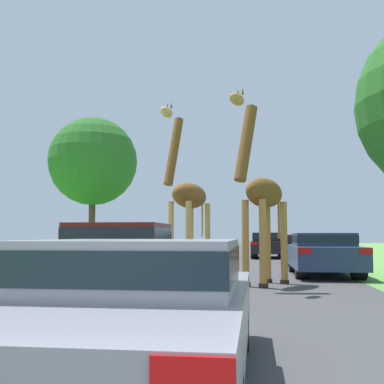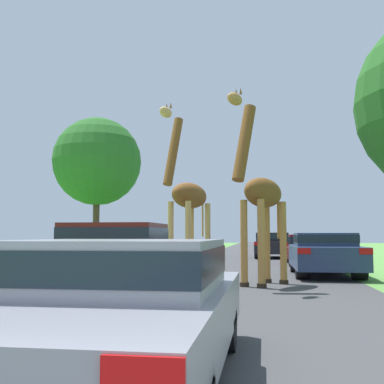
{
  "view_description": "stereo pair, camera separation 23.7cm",
  "coord_description": "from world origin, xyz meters",
  "px_view_note": "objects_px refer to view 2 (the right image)",
  "views": [
    {
      "loc": [
        0.33,
        -0.09,
        1.29
      ],
      "look_at": [
        -1.55,
        14.32,
        2.59
      ],
      "focal_mm": 45.0,
      "sensor_mm": 36.0,
      "label": 1
    },
    {
      "loc": [
        0.57,
        -0.05,
        1.29
      ],
      "look_at": [
        -1.55,
        14.32,
        2.59
      ],
      "focal_mm": 45.0,
      "sensor_mm": 36.0,
      "label": 2
    }
  ],
  "objects_px": {
    "giraffe_near_road": "(188,199)",
    "car_queue_right": "(272,244)",
    "car_far_ahead": "(115,260)",
    "car_queue_left": "(324,253)",
    "car_lead_maroon": "(115,304)",
    "tree_centre_back": "(97,162)",
    "car_verge_right": "(307,249)",
    "giraffe_companion": "(260,196)"
  },
  "relations": [
    {
      "from": "giraffe_near_road",
      "to": "car_queue_right",
      "type": "xyz_separation_m",
      "value": [
        2.73,
        13.51,
        -1.62
      ]
    },
    {
      "from": "giraffe_near_road",
      "to": "car_far_ahead",
      "type": "xyz_separation_m",
      "value": [
        -0.66,
        -5.01,
        -1.57
      ]
    },
    {
      "from": "giraffe_near_road",
      "to": "car_queue_left",
      "type": "height_order",
      "value": "giraffe_near_road"
    },
    {
      "from": "car_lead_maroon",
      "to": "car_queue_right",
      "type": "bearing_deg",
      "value": 85.63
    },
    {
      "from": "car_queue_right",
      "to": "tree_centre_back",
      "type": "height_order",
      "value": "tree_centre_back"
    },
    {
      "from": "car_queue_left",
      "to": "car_far_ahead",
      "type": "bearing_deg",
      "value": -126.07
    },
    {
      "from": "car_lead_maroon",
      "to": "giraffe_near_road",
      "type": "bearing_deg",
      "value": 95.28
    },
    {
      "from": "car_lead_maroon",
      "to": "car_far_ahead",
      "type": "relative_size",
      "value": 1.12
    },
    {
      "from": "tree_centre_back",
      "to": "car_verge_right",
      "type": "bearing_deg",
      "value": -27.13
    },
    {
      "from": "car_lead_maroon",
      "to": "car_queue_left",
      "type": "xyz_separation_m",
      "value": [
        3.23,
        11.68,
        0.05
      ]
    },
    {
      "from": "giraffe_near_road",
      "to": "car_lead_maroon",
      "type": "height_order",
      "value": "giraffe_near_road"
    },
    {
      "from": "car_queue_right",
      "to": "car_verge_right",
      "type": "xyz_separation_m",
      "value": [
        1.4,
        -6.15,
        -0.06
      ]
    },
    {
      "from": "giraffe_companion",
      "to": "car_queue_left",
      "type": "distance_m",
      "value": 4.23
    },
    {
      "from": "giraffe_near_road",
      "to": "tree_centre_back",
      "type": "bearing_deg",
      "value": -41.2
    },
    {
      "from": "tree_centre_back",
      "to": "car_queue_right",
      "type": "bearing_deg",
      "value": 0.62
    },
    {
      "from": "car_verge_right",
      "to": "tree_centre_back",
      "type": "relative_size",
      "value": 0.53
    },
    {
      "from": "giraffe_near_road",
      "to": "tree_centre_back",
      "type": "height_order",
      "value": "tree_centre_back"
    },
    {
      "from": "car_verge_right",
      "to": "tree_centre_back",
      "type": "distance_m",
      "value": 14.16
    },
    {
      "from": "car_queue_left",
      "to": "car_far_ahead",
      "type": "distance_m",
      "value": 8.19
    },
    {
      "from": "car_queue_left",
      "to": "tree_centre_back",
      "type": "bearing_deg",
      "value": 135.05
    },
    {
      "from": "giraffe_near_road",
      "to": "tree_centre_back",
      "type": "distance_m",
      "value": 15.78
    },
    {
      "from": "car_lead_maroon",
      "to": "tree_centre_back",
      "type": "xyz_separation_m",
      "value": [
        -8.58,
        23.47,
        5.02
      ]
    },
    {
      "from": "car_verge_right",
      "to": "tree_centre_back",
      "type": "bearing_deg",
      "value": 152.87
    },
    {
      "from": "giraffe_companion",
      "to": "car_far_ahead",
      "type": "relative_size",
      "value": 1.24
    },
    {
      "from": "giraffe_companion",
      "to": "car_queue_right",
      "type": "relative_size",
      "value": 1.13
    },
    {
      "from": "giraffe_near_road",
      "to": "car_lead_maroon",
      "type": "bearing_deg",
      "value": 114.34
    },
    {
      "from": "car_far_ahead",
      "to": "car_verge_right",
      "type": "distance_m",
      "value": 13.27
    },
    {
      "from": "giraffe_companion",
      "to": "car_far_ahead",
      "type": "bearing_deg",
      "value": 77.29
    },
    {
      "from": "car_far_ahead",
      "to": "car_lead_maroon",
      "type": "bearing_deg",
      "value": -72.56
    },
    {
      "from": "car_lead_maroon",
      "to": "car_queue_left",
      "type": "distance_m",
      "value": 12.12
    },
    {
      "from": "giraffe_companion",
      "to": "car_verge_right",
      "type": "distance_m",
      "value": 9.49
    },
    {
      "from": "giraffe_near_road",
      "to": "car_verge_right",
      "type": "distance_m",
      "value": 8.61
    },
    {
      "from": "giraffe_companion",
      "to": "car_far_ahead",
      "type": "xyz_separation_m",
      "value": [
        -2.84,
        -3.22,
        -1.47
      ]
    },
    {
      "from": "car_lead_maroon",
      "to": "giraffe_companion",
      "type": "bearing_deg",
      "value": 81.44
    },
    {
      "from": "car_queue_left",
      "to": "car_far_ahead",
      "type": "xyz_separation_m",
      "value": [
        -4.82,
        -6.62,
        0.08
      ]
    },
    {
      "from": "car_lead_maroon",
      "to": "car_far_ahead",
      "type": "bearing_deg",
      "value": 107.44
    },
    {
      "from": "car_lead_maroon",
      "to": "tree_centre_back",
      "type": "height_order",
      "value": "tree_centre_back"
    },
    {
      "from": "giraffe_near_road",
      "to": "giraffe_companion",
      "type": "distance_m",
      "value": 2.82
    },
    {
      "from": "giraffe_near_road",
      "to": "car_verge_right",
      "type": "xyz_separation_m",
      "value": [
        4.14,
        7.36,
        -1.68
      ]
    },
    {
      "from": "giraffe_companion",
      "to": "car_queue_right",
      "type": "xyz_separation_m",
      "value": [
        0.56,
        15.3,
        -1.52
      ]
    },
    {
      "from": "giraffe_near_road",
      "to": "tree_centre_back",
      "type": "xyz_separation_m",
      "value": [
        -7.65,
        13.39,
        3.32
      ]
    },
    {
      "from": "giraffe_companion",
      "to": "car_lead_maroon",
      "type": "distance_m",
      "value": 8.53
    }
  ]
}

